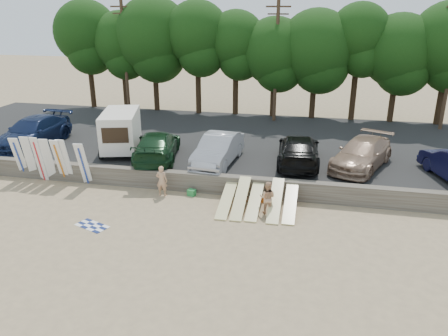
{
  "coord_description": "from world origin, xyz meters",
  "views": [
    {
      "loc": [
        5.13,
        -17.1,
        9.06
      ],
      "look_at": [
        0.82,
        3.0,
        1.39
      ],
      "focal_mm": 35.0,
      "sensor_mm": 36.0,
      "label": 1
    }
  ],
  "objects_px": {
    "car_0": "(33,132)",
    "cooler": "(192,193)",
    "beachgoer_b": "(267,198)",
    "car_2": "(218,150)",
    "beachgoer_a": "(162,181)",
    "car_4": "(362,154)",
    "car_1": "(157,146)",
    "box_trailer": "(121,130)",
    "car_3": "(298,150)"
  },
  "relations": [
    {
      "from": "car_3",
      "to": "car_4",
      "type": "relative_size",
      "value": 1.03
    },
    {
      "from": "car_3",
      "to": "cooler",
      "type": "relative_size",
      "value": 14.62
    },
    {
      "from": "beachgoer_b",
      "to": "box_trailer",
      "type": "bearing_deg",
      "value": -22.18
    },
    {
      "from": "car_0",
      "to": "car_4",
      "type": "distance_m",
      "value": 20.03
    },
    {
      "from": "car_1",
      "to": "beachgoer_b",
      "type": "bearing_deg",
      "value": 136.29
    },
    {
      "from": "car_2",
      "to": "cooler",
      "type": "bearing_deg",
      "value": -97.46
    },
    {
      "from": "beachgoer_b",
      "to": "car_2",
      "type": "bearing_deg",
      "value": -46.38
    },
    {
      "from": "car_4",
      "to": "beachgoer_a",
      "type": "xyz_separation_m",
      "value": [
        -9.97,
        -4.41,
        -0.69
      ]
    },
    {
      "from": "car_4",
      "to": "car_1",
      "type": "bearing_deg",
      "value": -151.91
    },
    {
      "from": "car_2",
      "to": "car_0",
      "type": "bearing_deg",
      "value": -179.01
    },
    {
      "from": "box_trailer",
      "to": "car_1",
      "type": "height_order",
      "value": "box_trailer"
    },
    {
      "from": "car_0",
      "to": "car_2",
      "type": "distance_m",
      "value": 12.25
    },
    {
      "from": "car_0",
      "to": "car_2",
      "type": "height_order",
      "value": "car_0"
    },
    {
      "from": "car_2",
      "to": "box_trailer",
      "type": "bearing_deg",
      "value": 177.71
    },
    {
      "from": "car_0",
      "to": "car_3",
      "type": "height_order",
      "value": "car_0"
    },
    {
      "from": "car_0",
      "to": "cooler",
      "type": "xyz_separation_m",
      "value": [
        11.53,
        -3.96,
        -1.41
      ]
    },
    {
      "from": "car_3",
      "to": "cooler",
      "type": "xyz_separation_m",
      "value": [
        -5.08,
        -4.02,
        -1.35
      ]
    },
    {
      "from": "box_trailer",
      "to": "beachgoer_a",
      "type": "distance_m",
      "value": 5.91
    },
    {
      "from": "car_0",
      "to": "car_1",
      "type": "relative_size",
      "value": 1.08
    },
    {
      "from": "car_0",
      "to": "car_1",
      "type": "distance_m",
      "value": 8.65
    },
    {
      "from": "car_1",
      "to": "cooler",
      "type": "bearing_deg",
      "value": 121.39
    },
    {
      "from": "car_2",
      "to": "car_3",
      "type": "xyz_separation_m",
      "value": [
        4.39,
        0.93,
        -0.02
      ]
    },
    {
      "from": "beachgoer_a",
      "to": "car_0",
      "type": "bearing_deg",
      "value": -25.54
    },
    {
      "from": "box_trailer",
      "to": "car_4",
      "type": "distance_m",
      "value": 13.99
    },
    {
      "from": "car_1",
      "to": "car_3",
      "type": "relative_size",
      "value": 1.0
    },
    {
      "from": "car_2",
      "to": "car_3",
      "type": "bearing_deg",
      "value": 16.98
    },
    {
      "from": "car_2",
      "to": "beachgoer_a",
      "type": "distance_m",
      "value": 4.06
    },
    {
      "from": "car_0",
      "to": "beachgoer_b",
      "type": "bearing_deg",
      "value": -15.35
    },
    {
      "from": "car_1",
      "to": "cooler",
      "type": "distance_m",
      "value": 4.48
    },
    {
      "from": "car_1",
      "to": "beachgoer_b",
      "type": "distance_m",
      "value": 8.16
    },
    {
      "from": "car_3",
      "to": "cooler",
      "type": "height_order",
      "value": "car_3"
    },
    {
      "from": "car_3",
      "to": "beachgoer_a",
      "type": "height_order",
      "value": "car_3"
    },
    {
      "from": "car_0",
      "to": "beachgoer_b",
      "type": "distance_m",
      "value": 16.36
    },
    {
      "from": "beachgoer_a",
      "to": "box_trailer",
      "type": "bearing_deg",
      "value": -48.78
    },
    {
      "from": "car_1",
      "to": "car_2",
      "type": "xyz_separation_m",
      "value": [
        3.61,
        -0.02,
        0.02
      ]
    },
    {
      "from": "box_trailer",
      "to": "beachgoer_a",
      "type": "bearing_deg",
      "value": -62.12
    },
    {
      "from": "beachgoer_a",
      "to": "cooler",
      "type": "relative_size",
      "value": 4.16
    },
    {
      "from": "car_0",
      "to": "car_4",
      "type": "xyz_separation_m",
      "value": [
        20.03,
        0.18,
        -0.09
      ]
    },
    {
      "from": "car_2",
      "to": "beachgoer_b",
      "type": "distance_m",
      "value": 5.45
    },
    {
      "from": "car_2",
      "to": "beachgoer_b",
      "type": "bearing_deg",
      "value": -47.33
    },
    {
      "from": "box_trailer",
      "to": "car_1",
      "type": "bearing_deg",
      "value": -32.94
    },
    {
      "from": "car_0",
      "to": "beachgoer_a",
      "type": "bearing_deg",
      "value": -19.77
    },
    {
      "from": "box_trailer",
      "to": "car_4",
      "type": "xyz_separation_m",
      "value": [
        13.98,
        0.26,
        -0.61
      ]
    },
    {
      "from": "box_trailer",
      "to": "car_2",
      "type": "relative_size",
      "value": 0.86
    },
    {
      "from": "car_3",
      "to": "car_1",
      "type": "bearing_deg",
      "value": 3.86
    },
    {
      "from": "box_trailer",
      "to": "car_1",
      "type": "xyz_separation_m",
      "value": [
        2.56,
        -0.77,
        -0.59
      ]
    },
    {
      "from": "car_0",
      "to": "cooler",
      "type": "height_order",
      "value": "car_0"
    },
    {
      "from": "car_1",
      "to": "box_trailer",
      "type": "bearing_deg",
      "value": -28.64
    },
    {
      "from": "beachgoer_a",
      "to": "car_3",
      "type": "bearing_deg",
      "value": -149.61
    },
    {
      "from": "cooler",
      "to": "car_0",
      "type": "bearing_deg",
      "value": 175.85
    }
  ]
}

